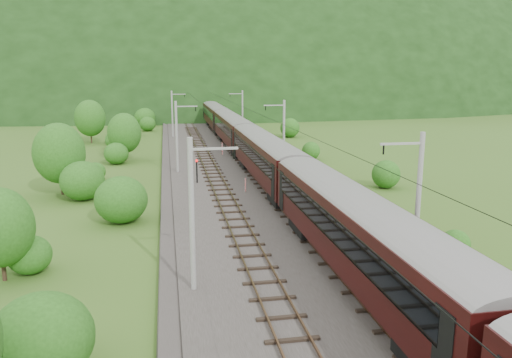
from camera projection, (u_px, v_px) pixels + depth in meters
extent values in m
plane|color=#3A581B|center=(308.00, 285.00, 27.30)|extent=(600.00, 600.00, 0.00)
cube|color=#38332D|center=(270.00, 228.00, 36.89)|extent=(14.00, 220.00, 0.30)
cube|color=brown|center=(228.00, 226.00, 36.28)|extent=(0.08, 220.00, 0.15)
cube|color=brown|center=(248.00, 225.00, 36.52)|extent=(0.08, 220.00, 0.15)
cube|color=black|center=(238.00, 227.00, 36.43)|extent=(2.40, 220.00, 0.12)
cube|color=brown|center=(292.00, 222.00, 37.11)|extent=(0.08, 220.00, 0.15)
cube|color=brown|center=(311.00, 221.00, 37.36)|extent=(0.08, 220.00, 0.15)
cube|color=black|center=(302.00, 223.00, 37.26)|extent=(2.40, 220.00, 0.12)
cylinder|color=gray|center=(192.00, 215.00, 25.32)|extent=(0.28, 0.28, 8.00)
cube|color=gray|center=(214.00, 149.00, 24.82)|extent=(2.40, 0.12, 0.12)
cylinder|color=black|center=(234.00, 154.00, 25.05)|extent=(0.10, 0.10, 0.50)
cylinder|color=gray|center=(177.00, 137.00, 56.11)|extent=(0.28, 0.28, 8.00)
cube|color=gray|center=(187.00, 106.00, 55.61)|extent=(2.40, 0.12, 0.12)
cylinder|color=black|center=(196.00, 109.00, 55.84)|extent=(0.10, 0.10, 0.50)
cylinder|color=gray|center=(172.00, 114.00, 86.90)|extent=(0.28, 0.28, 8.00)
cube|color=gray|center=(179.00, 94.00, 86.40)|extent=(2.40, 0.12, 0.12)
cylinder|color=black|center=(184.00, 96.00, 86.64)|extent=(0.10, 0.10, 0.50)
cylinder|color=gray|center=(170.00, 103.00, 117.70)|extent=(0.28, 0.28, 8.00)
cube|color=gray|center=(175.00, 88.00, 117.19)|extent=(2.40, 0.12, 0.12)
cylinder|color=black|center=(179.00, 90.00, 117.43)|extent=(0.10, 0.10, 0.50)
cylinder|color=gray|center=(169.00, 97.00, 148.49)|extent=(0.28, 0.28, 8.00)
cube|color=gray|center=(173.00, 85.00, 147.98)|extent=(2.40, 0.12, 0.12)
cylinder|color=black|center=(176.00, 86.00, 148.22)|extent=(0.10, 0.10, 0.50)
cylinder|color=gray|center=(418.00, 204.00, 27.47)|extent=(0.28, 0.28, 8.00)
cube|color=gray|center=(401.00, 144.00, 26.55)|extent=(2.40, 0.12, 0.12)
cylinder|color=black|center=(384.00, 150.00, 26.44)|extent=(0.10, 0.10, 0.50)
cylinder|color=gray|center=(284.00, 134.00, 58.26)|extent=(0.28, 0.28, 8.00)
cube|color=gray|center=(274.00, 105.00, 57.34)|extent=(2.40, 0.12, 0.12)
cylinder|color=black|center=(266.00, 108.00, 57.23)|extent=(0.10, 0.10, 0.50)
cylinder|color=gray|center=(243.00, 113.00, 89.06)|extent=(0.28, 0.28, 8.00)
cube|color=gray|center=(236.00, 94.00, 88.13)|extent=(2.40, 0.12, 0.12)
cylinder|color=black|center=(230.00, 95.00, 88.02)|extent=(0.10, 0.10, 0.50)
cylinder|color=gray|center=(222.00, 102.00, 119.85)|extent=(0.28, 0.28, 8.00)
cube|color=gray|center=(217.00, 88.00, 118.93)|extent=(2.40, 0.12, 0.12)
cylinder|color=black|center=(213.00, 89.00, 118.82)|extent=(0.10, 0.10, 0.50)
cylinder|color=gray|center=(211.00, 96.00, 150.64)|extent=(0.28, 0.28, 8.00)
cube|color=gray|center=(206.00, 85.00, 149.72)|extent=(2.40, 0.12, 0.12)
cylinder|color=black|center=(203.00, 86.00, 149.61)|extent=(0.10, 0.10, 0.50)
cylinder|color=black|center=(238.00, 135.00, 35.01)|extent=(0.03, 198.00, 0.03)
cylinder|color=black|center=(304.00, 134.00, 35.85)|extent=(0.03, 198.00, 0.03)
ellipsoid|color=black|center=(178.00, 93.00, 277.48)|extent=(504.00, 360.00, 244.00)
cube|color=black|center=(359.00, 233.00, 26.07)|extent=(3.20, 24.24, 3.31)
cylinder|color=gray|center=(360.00, 205.00, 25.76)|extent=(3.20, 24.12, 3.20)
cube|color=black|center=(329.00, 227.00, 25.71)|extent=(0.05, 21.33, 1.27)
cube|color=black|center=(388.00, 224.00, 26.27)|extent=(0.05, 21.33, 1.27)
cube|color=black|center=(312.00, 224.00, 34.69)|extent=(2.42, 3.53, 0.99)
cube|color=black|center=(266.00, 156.00, 49.97)|extent=(3.20, 24.24, 3.31)
cylinder|color=gray|center=(266.00, 141.00, 49.65)|extent=(3.20, 24.12, 3.20)
cube|color=black|center=(250.00, 152.00, 49.60)|extent=(0.05, 21.33, 1.27)
cube|color=black|center=(281.00, 152.00, 50.16)|extent=(0.05, 21.33, 1.27)
cube|color=black|center=(285.00, 197.00, 42.25)|extent=(2.42, 3.53, 0.99)
cube|color=black|center=(251.00, 162.00, 58.58)|extent=(2.42, 3.53, 0.99)
cube|color=black|center=(233.00, 129.00, 73.86)|extent=(3.20, 24.24, 3.31)
cylinder|color=gray|center=(233.00, 119.00, 73.55)|extent=(3.20, 24.12, 3.20)
cube|color=black|center=(222.00, 126.00, 73.50)|extent=(0.05, 21.33, 1.27)
cube|color=black|center=(244.00, 126.00, 74.06)|extent=(0.05, 21.33, 1.27)
cube|color=black|center=(241.00, 152.00, 66.15)|extent=(2.42, 3.53, 0.99)
cube|color=black|center=(226.00, 136.00, 82.47)|extent=(2.42, 3.53, 0.99)
cube|color=black|center=(216.00, 115.00, 97.75)|extent=(3.20, 24.24, 3.31)
cylinder|color=gray|center=(216.00, 107.00, 97.44)|extent=(3.20, 24.12, 3.20)
cube|color=black|center=(208.00, 113.00, 97.39)|extent=(0.05, 21.33, 1.27)
cube|color=black|center=(224.00, 113.00, 97.95)|extent=(0.05, 21.33, 1.27)
cube|color=black|center=(221.00, 131.00, 90.04)|extent=(2.42, 3.53, 0.99)
cube|color=black|center=(212.00, 122.00, 106.37)|extent=(2.42, 3.53, 0.99)
cube|color=#134396|center=(203.00, 104.00, 131.19)|extent=(3.20, 19.83, 3.31)
cylinder|color=gray|center=(203.00, 98.00, 130.88)|extent=(3.20, 19.73, 3.20)
cube|color=black|center=(197.00, 103.00, 130.82)|extent=(0.05, 17.45, 1.27)
cube|color=black|center=(209.00, 102.00, 131.38)|extent=(0.05, 17.45, 1.27)
cube|color=black|center=(205.00, 114.00, 124.96)|extent=(2.42, 3.53, 0.99)
cube|color=black|center=(201.00, 110.00, 138.32)|extent=(2.42, 3.53, 0.99)
cube|color=gold|center=(200.00, 103.00, 140.58)|extent=(3.26, 0.50, 2.97)
cube|color=gold|center=(206.00, 107.00, 121.88)|extent=(3.26, 0.50, 2.97)
cube|color=black|center=(202.00, 95.00, 133.60)|extent=(0.08, 1.60, 0.99)
cylinder|color=red|center=(245.00, 185.00, 47.41)|extent=(0.14, 0.14, 1.30)
cylinder|color=red|center=(222.00, 149.00, 68.72)|extent=(0.18, 0.18, 1.65)
cylinder|color=black|center=(197.00, 172.00, 51.04)|extent=(0.16, 0.16, 2.24)
sphere|color=red|center=(197.00, 161.00, 50.79)|extent=(0.27, 0.27, 0.27)
ellipsoid|color=#235316|center=(42.00, 339.00, 18.49)|extent=(3.84, 3.84, 3.46)
ellipsoid|color=#235316|center=(29.00, 255.00, 28.71)|extent=(2.51, 2.51, 2.26)
ellipsoid|color=#235316|center=(121.00, 200.00, 38.35)|extent=(4.05, 4.05, 3.64)
ellipsoid|color=#235316|center=(82.00, 181.00, 45.19)|extent=(3.99, 3.99, 3.59)
ellipsoid|color=#235316|center=(95.00, 172.00, 53.38)|extent=(2.22, 2.22, 2.00)
ellipsoid|color=#235316|center=(116.00, 153.00, 62.96)|extent=(3.06, 3.06, 2.75)
ellipsoid|color=#235316|center=(117.00, 140.00, 74.03)|extent=(3.45, 3.45, 3.11)
ellipsoid|color=#235316|center=(119.00, 135.00, 80.24)|extent=(3.52, 3.52, 3.17)
ellipsoid|color=#235316|center=(124.00, 125.00, 90.38)|extent=(4.60, 4.60, 4.14)
ellipsoid|color=#235316|center=(147.00, 124.00, 98.37)|extent=(3.19, 3.19, 2.87)
ellipsoid|color=#235316|center=(145.00, 117.00, 106.65)|extent=(4.42, 4.42, 3.98)
ellipsoid|color=#235316|center=(156.00, 117.00, 117.64)|extent=(2.19, 2.19, 1.97)
cylinder|color=black|center=(2.00, 256.00, 27.63)|extent=(0.24, 0.24, 2.90)
cylinder|color=black|center=(61.00, 175.00, 47.20)|extent=(0.24, 0.24, 3.72)
ellipsoid|color=#235316|center=(59.00, 153.00, 46.76)|extent=(4.78, 4.78, 5.74)
cylinder|color=black|center=(125.00, 148.00, 65.58)|extent=(0.24, 0.24, 3.40)
ellipsoid|color=#235316|center=(124.00, 133.00, 65.17)|extent=(4.37, 4.37, 5.24)
cylinder|color=black|center=(91.00, 132.00, 81.52)|extent=(0.24, 0.24, 3.84)
ellipsoid|color=#235316|center=(90.00, 118.00, 81.05)|extent=(4.94, 4.94, 5.93)
ellipsoid|color=#235316|center=(455.00, 246.00, 31.09)|extent=(1.85, 1.85, 1.66)
ellipsoid|color=#235316|center=(386.00, 176.00, 49.98)|extent=(2.84, 2.84, 2.55)
ellipsoid|color=#235316|center=(311.00, 152.00, 66.23)|extent=(2.41, 2.41, 2.17)
ellipsoid|color=#235316|center=(290.00, 129.00, 88.96)|extent=(3.45, 3.45, 3.10)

